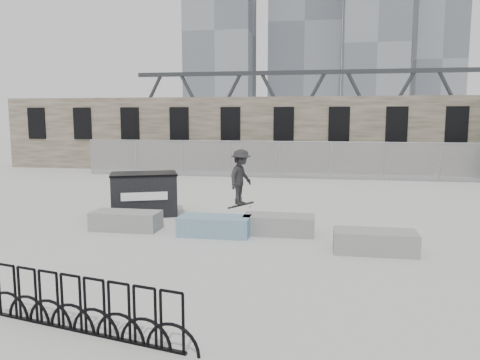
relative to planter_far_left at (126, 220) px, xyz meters
name	(u,v)px	position (x,y,z in m)	size (l,w,h in m)	color
ground	(240,234)	(3.43, 0.02, -0.29)	(120.00, 120.00, 0.00)	#ABABA6
stone_wall	(285,134)	(3.43, 16.26, 1.96)	(36.00, 2.58, 4.50)	brown
chainlink_fence	(280,159)	(3.43, 12.52, 0.74)	(22.06, 0.06, 2.02)	gray
planter_far_left	(126,220)	(0.00, 0.00, 0.00)	(2.00, 0.90, 0.54)	gray
planter_center_left	(215,225)	(2.74, -0.21, 0.00)	(2.00, 0.90, 0.54)	teal
planter_center_right	(279,224)	(4.51, 0.25, 0.00)	(2.00, 0.90, 0.54)	gray
planter_offset	(375,241)	(7.01, -1.17, 0.00)	(2.00, 0.90, 0.54)	gray
dumpster	(144,194)	(-0.25, 2.10, 0.43)	(2.54, 2.07, 1.44)	black
bike_rack	(83,306)	(2.10, -6.44, 0.14)	(3.96, 0.91, 0.90)	black
skyline_towers	(309,36)	(2.42, 93.83, 20.50)	(58.00, 28.00, 48.00)	slate
truss_bridge	(379,111)	(13.43, 55.02, 3.84)	(70.00, 3.00, 9.80)	#2D3033
skateboarder	(241,177)	(3.29, 0.94, 1.23)	(0.93, 1.22, 1.80)	black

